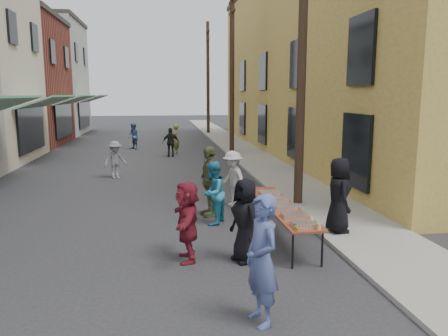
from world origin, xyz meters
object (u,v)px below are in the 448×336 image
object	(u,v)px
server	(339,195)
utility_pole_mid	(232,71)
utility_pole_near	(302,49)
utility_pole_far	(208,79)
serving_table	(281,207)
guest_front_c	(213,193)
guest_front_a	(245,220)
catering_tray_sausage	(304,224)

from	to	relation	value
server	utility_pole_mid	bearing A→B (deg)	3.09
utility_pole_near	utility_pole_far	world-z (taller)	same
utility_pole_far	serving_table	xyz separation A→B (m)	(-1.28, -26.67, -3.79)
guest_front_c	utility_pole_far	bearing A→B (deg)	-157.24
guest_front_a	guest_front_c	size ratio (longest dim) A/B	1.03
utility_pole_mid	serving_table	xyz separation A→B (m)	(-1.28, -14.67, -3.79)
catering_tray_sausage	server	bearing A→B (deg)	48.99
guest_front_a	server	xyz separation A→B (m)	(2.43, 1.25, 0.14)
utility_pole_far	serving_table	size ratio (longest dim) A/B	2.25
serving_table	guest_front_a	size ratio (longest dim) A/B	2.40
utility_pole_far	serving_table	bearing A→B (deg)	-92.75
guest_front_c	utility_pole_mid	bearing A→B (deg)	-162.53
utility_pole_far	catering_tray_sausage	distance (m)	28.59
utility_pole_mid	catering_tray_sausage	size ratio (longest dim) A/B	18.00
utility_pole_far	catering_tray_sausage	world-z (taller)	utility_pole_far
utility_pole_near	utility_pole_far	size ratio (longest dim) A/B	1.00
serving_table	catering_tray_sausage	world-z (taller)	catering_tray_sausage
utility_pole_near	catering_tray_sausage	xyz separation A→B (m)	(-1.28, -4.32, -3.71)
serving_table	guest_front_a	world-z (taller)	guest_front_a
catering_tray_sausage	guest_front_c	size ratio (longest dim) A/B	0.31
utility_pole_mid	guest_front_c	xyz separation A→B (m)	(-2.70, -13.45, -3.70)
utility_pole_far	guest_front_a	xyz separation A→B (m)	(-2.38, -28.04, -3.67)
serving_table	guest_front_a	xyz separation A→B (m)	(-1.10, -1.36, 0.12)
utility_pole_mid	server	bearing A→B (deg)	-89.81
serving_table	guest_front_a	distance (m)	1.76
utility_pole_near	utility_pole_mid	xyz separation A→B (m)	(0.00, 12.00, 0.00)
serving_table	catering_tray_sausage	bearing A→B (deg)	-90.00
utility_pole_far	guest_front_c	xyz separation A→B (m)	(-2.70, -25.45, -3.70)
utility_pole_near	guest_front_c	xyz separation A→B (m)	(-2.70, -1.45, -3.70)
utility_pole_mid	catering_tray_sausage	distance (m)	16.79
guest_front_a	utility_pole_mid	bearing A→B (deg)	152.56
utility_pole_far	catering_tray_sausage	size ratio (longest dim) A/B	18.00
utility_pole_mid	guest_front_a	bearing A→B (deg)	-98.44
utility_pole_near	guest_front_c	size ratio (longest dim) A/B	5.59
utility_pole_mid	catering_tray_sausage	xyz separation A→B (m)	(-1.28, -16.32, -3.71)
guest_front_a	server	world-z (taller)	server
utility_pole_far	server	world-z (taller)	utility_pole_far
utility_pole_near	serving_table	size ratio (longest dim) A/B	2.25
guest_front_a	utility_pole_near	bearing A→B (deg)	130.48
utility_pole_far	guest_front_a	size ratio (longest dim) A/B	5.41
utility_pole_mid	server	world-z (taller)	utility_pole_mid
serving_table	catering_tray_sausage	xyz separation A→B (m)	(-0.00, -1.65, 0.08)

